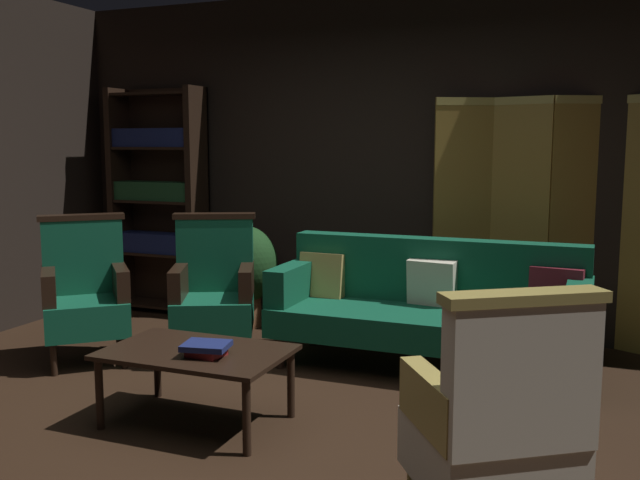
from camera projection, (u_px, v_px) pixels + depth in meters
name	position (u px, v px, depth m)	size (l,w,h in m)	color
ground_plane	(265.00, 433.00, 3.82)	(10.00, 10.00, 0.00)	black
back_wall	(393.00, 162.00, 5.88)	(7.20, 0.10, 2.80)	black
folding_screen	(548.00, 219.00, 5.36)	(1.69, 0.35, 1.90)	olive
bookshelf	(159.00, 198.00, 6.49)	(0.90, 0.32, 2.05)	black
velvet_couch	(429.00, 303.00, 4.89)	(2.12, 0.78, 0.88)	black
coffee_table	(196.00, 358.00, 3.90)	(1.00, 0.64, 0.42)	black
armchair_gilt_accent	(498.00, 425.00, 2.68)	(0.80, 0.80, 1.04)	tan
armchair_wing_left	(85.00, 293.00, 5.05)	(0.82, 0.82, 1.04)	black
armchair_wing_right	(214.00, 291.00, 5.12)	(0.77, 0.77, 1.04)	black
potted_plant	(244.00, 269.00, 5.98)	(0.57, 0.57, 0.86)	brown
book_red_leather	(206.00, 352.00, 3.79)	(0.18, 0.15, 0.04)	maroon
book_navy_cloth	(206.00, 346.00, 3.78)	(0.24, 0.19, 0.03)	navy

